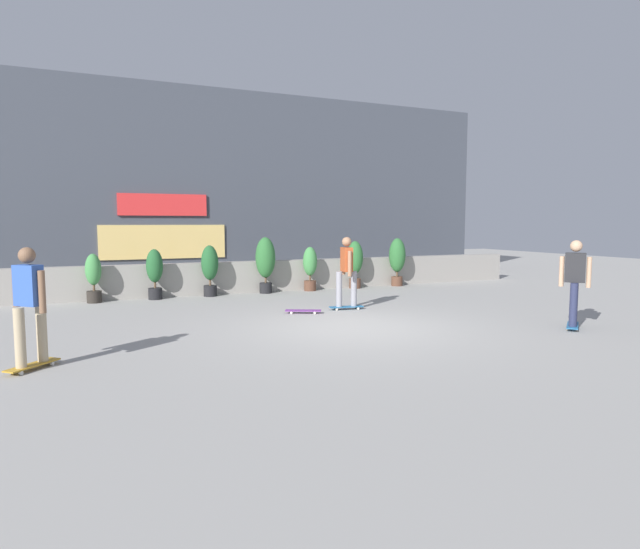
# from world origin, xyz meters

# --- Properties ---
(ground_plane) EXTENTS (48.00, 48.00, 0.00)m
(ground_plane) POSITION_xyz_m (0.00, 0.00, 0.00)
(ground_plane) COLOR #9E9B96
(planter_wall) EXTENTS (18.00, 0.40, 0.90)m
(planter_wall) POSITION_xyz_m (0.00, 6.00, 0.45)
(planter_wall) COLOR gray
(planter_wall) RESTS_ON ground
(building_backdrop) EXTENTS (20.00, 2.08, 6.50)m
(building_backdrop) POSITION_xyz_m (-0.00, 10.00, 3.25)
(building_backdrop) COLOR #424751
(building_backdrop) RESTS_ON ground
(potted_plant_0) EXTENTS (0.39, 0.39, 1.25)m
(potted_plant_0) POSITION_xyz_m (-4.47, 5.55, 0.68)
(potted_plant_0) COLOR #2D2823
(potted_plant_0) RESTS_ON ground
(potted_plant_1) EXTENTS (0.43, 0.43, 1.33)m
(potted_plant_1) POSITION_xyz_m (-2.97, 5.55, 0.75)
(potted_plant_1) COLOR black
(potted_plant_1) RESTS_ON ground
(potted_plant_2) EXTENTS (0.47, 0.47, 1.41)m
(potted_plant_2) POSITION_xyz_m (-1.51, 5.55, 0.80)
(potted_plant_2) COLOR black
(potted_plant_2) RESTS_ON ground
(potted_plant_3) EXTENTS (0.57, 0.57, 1.61)m
(potted_plant_3) POSITION_xyz_m (0.10, 5.55, 0.95)
(potted_plant_3) COLOR black
(potted_plant_3) RESTS_ON ground
(potted_plant_4) EXTENTS (0.42, 0.42, 1.31)m
(potted_plant_4) POSITION_xyz_m (1.49, 5.55, 0.73)
(potted_plant_4) COLOR brown
(potted_plant_4) RESTS_ON ground
(potted_plant_5) EXTENTS (0.49, 0.49, 1.46)m
(potted_plant_5) POSITION_xyz_m (3.00, 5.55, 0.84)
(potted_plant_5) COLOR brown
(potted_plant_5) RESTS_ON ground
(potted_plant_6) EXTENTS (0.53, 0.53, 1.53)m
(potted_plant_6) POSITION_xyz_m (4.52, 5.55, 0.89)
(potted_plant_6) COLOR brown
(potted_plant_6) RESTS_ON ground
(skater_by_wall_right) EXTENTS (0.74, 0.66, 1.70)m
(skater_by_wall_right) POSITION_xyz_m (3.81, -1.85, 0.94)
(skater_by_wall_right) COLOR #266699
(skater_by_wall_right) RESTS_ON ground
(skater_mid_plaza) EXTENTS (0.82, 0.55, 1.70)m
(skater_mid_plaza) POSITION_xyz_m (0.89, 1.97, 0.94)
(skater_mid_plaza) COLOR #266699
(skater_mid_plaza) RESTS_ON ground
(skater_foreground) EXTENTS (0.70, 0.72, 1.70)m
(skater_foreground) POSITION_xyz_m (-5.43, -0.88, 0.94)
(skater_foreground) COLOR #BF8C26
(skater_foreground) RESTS_ON ground
(skateboard_near_camera) EXTENTS (0.81, 0.53, 0.08)m
(skateboard_near_camera) POSITION_xyz_m (-0.24, 1.88, 0.06)
(skateboard_near_camera) COLOR #72338C
(skateboard_near_camera) RESTS_ON ground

